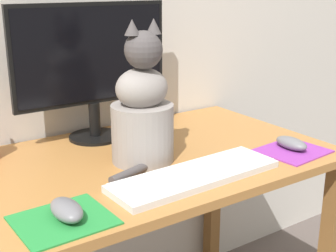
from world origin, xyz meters
The scene contains 8 objects.
desk centered at (0.00, 0.00, 0.61)m, with size 1.18×0.66×0.72m.
monitor centered at (0.00, 0.24, 0.97)m, with size 0.51×0.17×0.43m.
keyboard centered at (0.07, -0.21, 0.73)m, with size 0.47×0.16×0.02m.
mousepad_left centered at (-0.30, -0.23, 0.72)m, with size 0.20×0.18×0.00m.
mousepad_right centered at (0.44, -0.21, 0.72)m, with size 0.20×0.18×0.00m.
computer_mouse_left centered at (-0.29, -0.23, 0.75)m, with size 0.06×0.11×0.04m.
computer_mouse_right centered at (0.44, -0.20, 0.74)m, with size 0.06×0.11×0.04m.
cat centered at (0.02, -0.02, 0.87)m, with size 0.25×0.21×0.40m.
Camera 1 is at (-0.61, -1.09, 1.21)m, focal length 50.00 mm.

